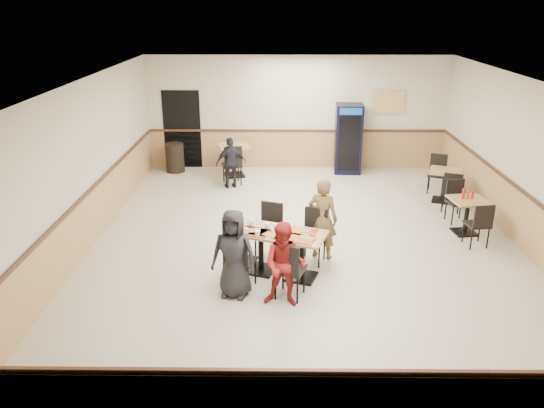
{
  "coord_description": "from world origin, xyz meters",
  "views": [
    {
      "loc": [
        -0.52,
        -9.04,
        4.28
      ],
      "look_at": [
        -0.62,
        -0.5,
        1.01
      ],
      "focal_mm": 35.0,
      "sensor_mm": 36.0,
      "label": 1
    }
  ],
  "objects_px": {
    "diner_woman_left": "(234,254)",
    "diner_man_opposite": "(323,219)",
    "back_table": "(234,156)",
    "pepsi_cooler": "(348,139)",
    "trash_bin": "(175,158)",
    "diner_woman_right": "(285,265)",
    "side_table_far": "(444,181)",
    "lone_diner": "(231,163)",
    "side_table_near": "(467,211)",
    "main_table": "(281,247)"
  },
  "relations": [
    {
      "from": "diner_woman_left",
      "to": "diner_man_opposite",
      "type": "bearing_deg",
      "value": 55.42
    },
    {
      "from": "back_table",
      "to": "pepsi_cooler",
      "type": "relative_size",
      "value": 0.52
    },
    {
      "from": "pepsi_cooler",
      "to": "trash_bin",
      "type": "height_order",
      "value": "pepsi_cooler"
    },
    {
      "from": "diner_woman_left",
      "to": "diner_man_opposite",
      "type": "distance_m",
      "value": 1.97
    },
    {
      "from": "diner_woman_right",
      "to": "side_table_far",
      "type": "bearing_deg",
      "value": 62.13
    },
    {
      "from": "diner_man_opposite",
      "to": "diner_woman_right",
      "type": "bearing_deg",
      "value": 89.55
    },
    {
      "from": "diner_woman_right",
      "to": "pepsi_cooler",
      "type": "relative_size",
      "value": 0.73
    },
    {
      "from": "back_table",
      "to": "lone_diner",
      "type": "bearing_deg",
      "value": -90.0
    },
    {
      "from": "diner_man_opposite",
      "to": "side_table_near",
      "type": "height_order",
      "value": "diner_man_opposite"
    },
    {
      "from": "main_table",
      "to": "side_table_near",
      "type": "bearing_deg",
      "value": 45.03
    },
    {
      "from": "main_table",
      "to": "diner_man_opposite",
      "type": "height_order",
      "value": "diner_man_opposite"
    },
    {
      "from": "diner_man_opposite",
      "to": "lone_diner",
      "type": "bearing_deg",
      "value": -40.61
    },
    {
      "from": "back_table",
      "to": "trash_bin",
      "type": "distance_m",
      "value": 1.65
    },
    {
      "from": "side_table_near",
      "to": "side_table_far",
      "type": "bearing_deg",
      "value": 87.48
    },
    {
      "from": "pepsi_cooler",
      "to": "lone_diner",
      "type": "bearing_deg",
      "value": -153.34
    },
    {
      "from": "diner_woman_left",
      "to": "main_table",
      "type": "bearing_deg",
      "value": 55.42
    },
    {
      "from": "diner_man_opposite",
      "to": "trash_bin",
      "type": "relative_size",
      "value": 1.91
    },
    {
      "from": "diner_woman_right",
      "to": "side_table_near",
      "type": "bearing_deg",
      "value": 48.16
    },
    {
      "from": "diner_woman_right",
      "to": "side_table_near",
      "type": "xyz_separation_m",
      "value": [
        3.58,
        2.67,
        -0.19
      ]
    },
    {
      "from": "diner_woman_right",
      "to": "diner_woman_left",
      "type": "bearing_deg",
      "value": 171.94
    },
    {
      "from": "main_table",
      "to": "back_table",
      "type": "distance_m",
      "value": 5.5
    },
    {
      "from": "main_table",
      "to": "trash_bin",
      "type": "relative_size",
      "value": 2.07
    },
    {
      "from": "diner_woman_right",
      "to": "lone_diner",
      "type": "distance_m",
      "value": 5.51
    },
    {
      "from": "back_table",
      "to": "diner_man_opposite",
      "type": "bearing_deg",
      "value": -67.78
    },
    {
      "from": "side_table_far",
      "to": "back_table",
      "type": "relative_size",
      "value": 0.94
    },
    {
      "from": "main_table",
      "to": "diner_man_opposite",
      "type": "relative_size",
      "value": 1.08
    },
    {
      "from": "main_table",
      "to": "lone_diner",
      "type": "relative_size",
      "value": 1.27
    },
    {
      "from": "trash_bin",
      "to": "diner_man_opposite",
      "type": "bearing_deg",
      "value": -55.05
    },
    {
      "from": "side_table_near",
      "to": "side_table_far",
      "type": "distance_m",
      "value": 1.8
    },
    {
      "from": "lone_diner",
      "to": "side_table_far",
      "type": "xyz_separation_m",
      "value": [
        4.9,
        -0.9,
        -0.14
      ]
    },
    {
      "from": "diner_man_opposite",
      "to": "side_table_near",
      "type": "distance_m",
      "value": 3.11
    },
    {
      "from": "diner_man_opposite",
      "to": "lone_diner",
      "type": "xyz_separation_m",
      "value": [
        -1.92,
        3.77,
        -0.11
      ]
    },
    {
      "from": "diner_woman_right",
      "to": "side_table_near",
      "type": "distance_m",
      "value": 4.47
    },
    {
      "from": "main_table",
      "to": "pepsi_cooler",
      "type": "height_order",
      "value": "pepsi_cooler"
    },
    {
      "from": "diner_man_opposite",
      "to": "side_table_near",
      "type": "bearing_deg",
      "value": -137.4
    },
    {
      "from": "diner_woman_left",
      "to": "trash_bin",
      "type": "bearing_deg",
      "value": 120.87
    },
    {
      "from": "diner_woman_right",
      "to": "pepsi_cooler",
      "type": "height_order",
      "value": "pepsi_cooler"
    },
    {
      "from": "diner_woman_right",
      "to": "side_table_near",
      "type": "relative_size",
      "value": 1.77
    },
    {
      "from": "diner_woman_left",
      "to": "side_table_near",
      "type": "xyz_separation_m",
      "value": [
        4.35,
        2.4,
        -0.23
      ]
    },
    {
      "from": "trash_bin",
      "to": "diner_woman_right",
      "type": "bearing_deg",
      "value": -66.79
    },
    {
      "from": "main_table",
      "to": "diner_woman_right",
      "type": "relative_size",
      "value": 1.2
    },
    {
      "from": "side_table_near",
      "to": "side_table_far",
      "type": "height_order",
      "value": "side_table_far"
    },
    {
      "from": "back_table",
      "to": "side_table_near",
      "type": "bearing_deg",
      "value": -36.96
    },
    {
      "from": "back_table",
      "to": "trash_bin",
      "type": "height_order",
      "value": "back_table"
    },
    {
      "from": "diner_woman_left",
      "to": "side_table_near",
      "type": "distance_m",
      "value": 4.98
    },
    {
      "from": "diner_woman_left",
      "to": "side_table_near",
      "type": "bearing_deg",
      "value": 41.68
    },
    {
      "from": "side_table_far",
      "to": "lone_diner",
      "type": "bearing_deg",
      "value": 169.61
    },
    {
      "from": "main_table",
      "to": "diner_woman_left",
      "type": "relative_size",
      "value": 1.13
    },
    {
      "from": "pepsi_cooler",
      "to": "side_table_far",
      "type": "bearing_deg",
      "value": -46.48
    },
    {
      "from": "main_table",
      "to": "back_table",
      "type": "xyz_separation_m",
      "value": [
        -1.2,
        5.36,
        0.04
      ]
    }
  ]
}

